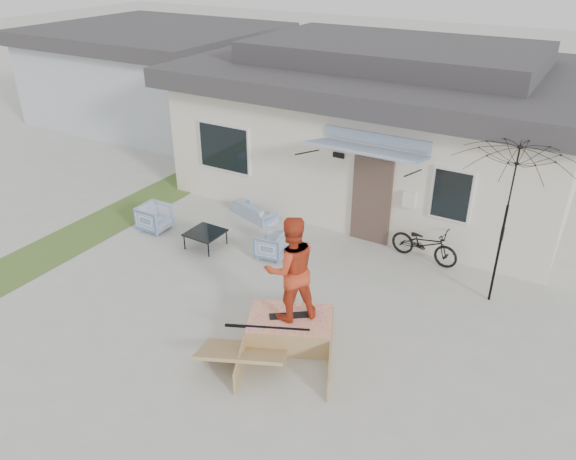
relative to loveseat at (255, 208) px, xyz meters
The scene contains 13 objects.
ground 4.63m from the loveseat, 63.37° to the right, with size 90.00×90.00×0.00m, color #B0B0A6.
grass_strip 3.79m from the loveseat, 145.71° to the right, with size 1.40×8.00×0.01m, color #45642B.
house 4.69m from the loveseat, 61.77° to the left, with size 10.80×8.49×4.10m.
neighbor_house 10.38m from the loveseat, 145.16° to the left, with size 8.60×7.60×3.50m.
loveseat is the anchor object (origin of this frame).
armchair_left 2.54m from the loveseat, 133.90° to the right, with size 0.70×0.65×0.72m, color #42679F.
armchair_right 2.09m from the loveseat, 46.01° to the right, with size 0.65×0.61×0.67m, color #42679F.
coffee_table 1.90m from the loveseat, 93.88° to the right, with size 0.79×0.79×0.39m, color black.
bicycle 4.50m from the loveseat, ahead, with size 0.55×1.58×1.01m, color black.
patio_umbrella 6.37m from the loveseat, ahead, with size 2.25×2.08×2.20m.
skate_ramp 5.12m from the loveseat, 49.40° to the right, with size 1.48×1.97×0.49m, color #A68351, non-canonical shape.
skateboard 5.07m from the loveseat, 49.25° to the right, with size 0.76×0.19×0.05m, color black.
skater 5.22m from the loveseat, 49.25° to the right, with size 0.95×0.73×1.94m, color #C53E20.
Camera 1 is at (5.25, -6.66, 6.45)m, focal length 34.60 mm.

